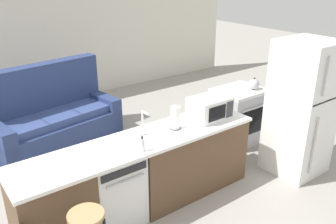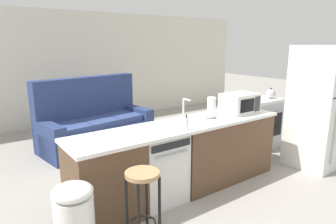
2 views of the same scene
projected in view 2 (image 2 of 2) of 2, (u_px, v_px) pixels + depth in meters
name	position (u px, v px, depth m)	size (l,w,h in m)	color
ground_plane	(173.00, 193.00, 3.84)	(24.00, 24.00, 0.00)	gray
wall_back	(76.00, 68.00, 7.03)	(10.00, 0.06, 2.60)	silver
kitchen_counter	(188.00, 158.00, 3.89)	(2.94, 0.66, 0.90)	brown
dishwasher	(157.00, 167.00, 3.60)	(0.58, 0.61, 0.84)	silver
stove_range	(257.00, 122.00, 5.52)	(0.76, 0.68, 0.90)	#B7B7BC
refrigerator	(319.00, 107.00, 4.55)	(0.72, 0.73, 1.85)	white
microwave	(239.00, 103.00, 4.28)	(0.50, 0.37, 0.28)	white
sink_faucet	(184.00, 111.00, 3.82)	(0.07, 0.18, 0.30)	silver
paper_towel_roll	(211.00, 108.00, 3.98)	(0.14, 0.14, 0.28)	#4C4C51
soap_bottle	(186.00, 124.00, 3.46)	(0.06, 0.06, 0.18)	silver
kettle	(271.00, 94.00, 5.39)	(0.21, 0.17, 0.19)	#B2B2B7
bar_stool	(143.00, 192.00, 2.76)	(0.32, 0.32, 0.74)	tan
trash_bin	(75.00, 223.00, 2.56)	(0.35, 0.35, 0.74)	white
couch	(94.00, 125.00, 5.55)	(2.11, 1.19, 1.27)	navy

